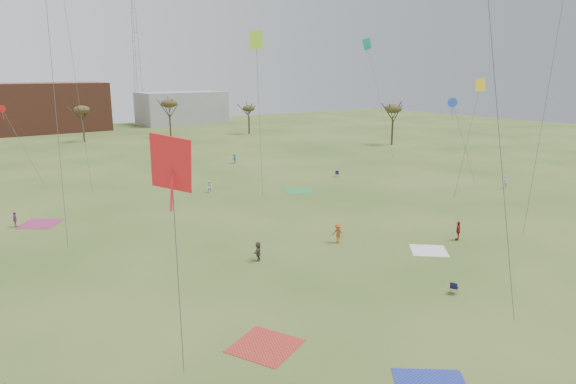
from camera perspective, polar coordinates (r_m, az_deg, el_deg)
ground at (r=33.85m, az=12.44°, el=-12.96°), size 260.00×260.00×0.00m
spectator_fore_a at (r=48.32m, az=18.50°, el=-4.13°), size 1.08×0.95×1.75m
spectator_fore_c at (r=41.10m, az=-3.37°, el=-6.63°), size 1.35×1.39×1.58m
flyer_mid_b at (r=45.34m, az=5.61°, el=-4.61°), size 0.96×1.28×1.76m
flyer_mid_c at (r=71.79m, az=23.14°, el=1.05°), size 0.71×0.57×1.68m
spectator_mid_d at (r=56.30m, az=-28.22°, el=-2.73°), size 0.44×0.92×1.52m
spectator_mid_e at (r=64.33m, az=-8.76°, el=0.57°), size 0.91×0.92×1.50m
flyer_far_c at (r=84.40m, az=-6.02°, el=3.73°), size 0.63×1.06×1.61m
blanket_red at (r=29.48m, az=-2.58°, el=-16.85°), size 4.41×4.41×0.03m
blanket_cream at (r=45.06m, az=15.47°, el=-6.35°), size 4.15×4.15×0.03m
blanket_plum at (r=56.56m, az=-25.95°, el=-3.21°), size 4.89×4.89×0.03m
blanket_olive at (r=64.48m, az=1.13°, el=0.08°), size 4.40×4.40×0.03m
camp_chair_center at (r=37.24m, az=18.08°, el=-10.36°), size 0.69×0.67×0.87m
camp_chair_right at (r=73.56m, az=5.51°, el=1.89°), size 0.73×0.74×0.87m
tree_line at (r=101.13m, az=-24.81°, el=7.77°), size 117.44×49.32×8.91m
building_brick at (r=142.73m, az=-25.13°, el=8.59°), size 26.00×16.00×12.00m
building_grey at (r=151.81m, az=-11.76°, el=9.20°), size 24.00×12.00×9.00m
radio_tower at (r=154.18m, az=-16.64°, el=14.47°), size 1.51×1.72×41.00m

